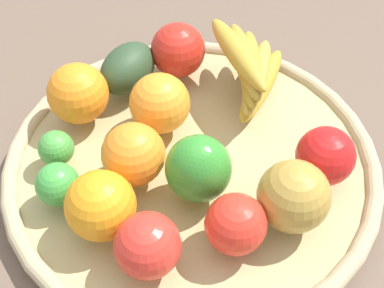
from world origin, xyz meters
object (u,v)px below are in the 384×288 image
orange_0 (133,154)px  lime_1 (56,148)px  orange_1 (78,93)px  bell_pepper (202,169)px  orange_2 (160,103)px  apple_1 (147,245)px  avocado (128,68)px  lime_0 (58,184)px  banana_bunch (250,69)px  apple_4 (236,224)px  apple_3 (294,196)px  orange_3 (101,206)px  apple_0 (325,156)px  apple_2 (180,50)px

orange_0 → lime_1: orange_0 is taller
orange_1 → bell_pepper: bearing=-45.8°
orange_2 → apple_1: (-0.03, -0.20, -0.00)m
bell_pepper → avocado: bearing=119.4°
lime_0 → apple_1: bearing=-45.4°
orange_2 → bell_pepper: bearing=-71.5°
banana_bunch → avocado: bearing=168.8°
orange_0 → avocado: 0.16m
orange_0 → apple_4: bearing=-46.2°
apple_1 → apple_3: bearing=13.4°
apple_3 → orange_3: apple_3 is taller
apple_1 → apple_0: (0.21, 0.09, 0.00)m
banana_bunch → orange_3: (-0.20, -0.19, -0.00)m
orange_1 → lime_1: (-0.03, -0.07, -0.02)m
lime_1 → apple_2: bearing=41.7°
apple_0 → lime_1: size_ratio=1.60×
orange_2 → apple_1: bearing=-98.2°
orange_2 → apple_1: 0.20m
orange_1 → apple_0: size_ratio=1.13×
apple_3 → apple_0: 0.08m
banana_bunch → apple_1: banana_bunch is taller
avocado → apple_2: bearing=16.7°
orange_0 → orange_2: orange_2 is taller
apple_3 → apple_0: (0.05, 0.05, -0.01)m
banana_bunch → lime_1: size_ratio=3.66×
apple_3 → apple_2: (-0.09, 0.26, -0.00)m
bell_pepper → lime_0: bell_pepper is taller
banana_bunch → apple_0: (0.06, -0.15, -0.01)m
orange_2 → orange_0: bearing=-115.0°
bell_pepper → lime_0: (-0.16, 0.01, -0.02)m
orange_2 → orange_3: size_ratio=1.00×
apple_1 → lime_1: (-0.10, 0.15, -0.01)m
orange_2 → lime_1: 0.14m
avocado → lime_0: size_ratio=1.82×
banana_bunch → lime_0: bearing=-148.7°
banana_bunch → avocado: 0.16m
lime_0 → orange_2: bearing=39.7°
avocado → orange_3: orange_3 is taller
apple_4 → lime_0: 0.20m
apple_0 → orange_0: bearing=172.9°
bell_pepper → avocado: size_ratio=0.93×
apple_0 → orange_2: bearing=149.8°
orange_0 → apple_0: 0.22m
apple_3 → apple_4: apple_3 is taller
orange_0 → orange_3: orange_3 is taller
orange_0 → apple_0: bearing=-7.1°
apple_4 → lime_0: apple_4 is taller
orange_0 → lime_0: 0.09m
orange_0 → lime_0: size_ratio=1.47×
banana_bunch → apple_2: banana_bunch is taller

